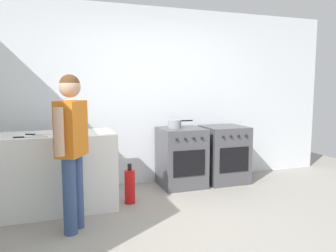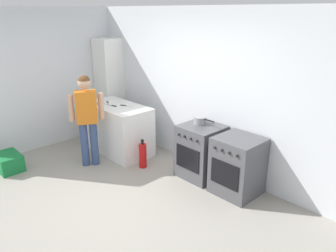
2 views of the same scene
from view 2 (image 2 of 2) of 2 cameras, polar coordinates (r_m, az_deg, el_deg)
The scene contains 15 objects.
ground_plane at distance 4.73m, azimuth -10.88°, elevation -13.17°, with size 8.00×8.00×0.00m, color gray.
back_wall at distance 5.41m, azimuth 5.84°, elevation 6.31°, with size 6.00×0.10×2.60m, color silver.
side_wall_left at distance 6.63m, azimuth -21.08°, elevation 7.55°, with size 0.10×3.10×2.60m, color silver.
counter_unit at distance 6.15m, azimuth -8.65°, elevation -0.47°, with size 1.30×0.70×0.90m, color white.
oven_left at distance 5.21m, azimuth 5.72°, elevation -4.40°, with size 0.62×0.62×0.85m.
oven_right at distance 4.82m, azimuth 12.02°, elevation -6.78°, with size 0.62×0.62×0.85m.
pot at distance 5.12m, azimuth 5.61°, elevation 0.99°, with size 0.38×0.20×0.12m.
knife_bread at distance 6.12m, azimuth -12.09°, elevation 3.71°, with size 0.35×0.08×0.01m.
knife_carving at distance 6.03m, azimuth -10.02°, elevation 3.60°, with size 0.33×0.09×0.01m.
knife_utility at distance 5.95m, azimuth -7.32°, elevation 3.53°, with size 0.24×0.13×0.01m.
knife_paring at distance 6.20m, azimuth -10.44°, elevation 4.02°, with size 0.20×0.11×0.01m.
person at distance 5.55m, azimuth -13.95°, elevation 2.07°, with size 0.34×0.51×1.56m.
fire_extinguisher at distance 5.56m, azimuth -4.42°, elevation -5.11°, with size 0.13×0.13×0.50m.
recycling_crate_lower at distance 6.10m, azimuth -26.03°, elevation -5.65°, with size 0.52×0.36×0.28m, color #197238.
larder_cabinet at distance 7.01m, azimuth -10.15°, elevation 6.63°, with size 0.48×0.44×2.00m, color white.
Camera 2 is at (3.44, -2.05, 2.53)m, focal length 35.00 mm.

